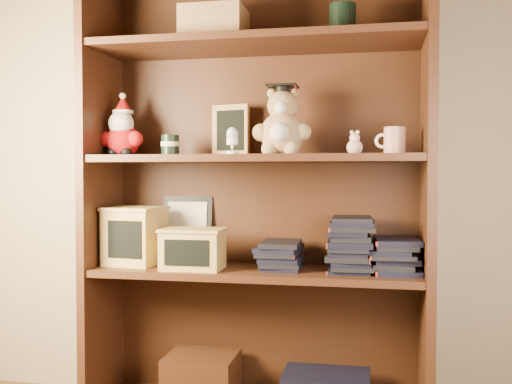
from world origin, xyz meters
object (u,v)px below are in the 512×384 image
bookcase (258,203)px  grad_teddy_bear (282,128)px  treats_box (135,235)px  teacher_mug (394,141)px

bookcase → grad_teddy_bear: size_ratio=6.38×
treats_box → teacher_mug: bearing=0.1°
grad_teddy_bear → treats_box: (-0.55, 0.01, -0.39)m
grad_teddy_bear → teacher_mug: bearing=1.1°
bookcase → teacher_mug: bookcase is taller
bookcase → teacher_mug: size_ratio=15.52×
bookcase → treats_box: bearing=-173.5°
grad_teddy_bear → teacher_mug: 0.38m
grad_teddy_bear → bookcase: bearing=149.0°
teacher_mug → treats_box: teacher_mug is taller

